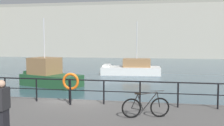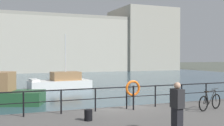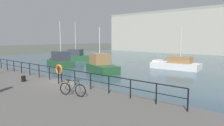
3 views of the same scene
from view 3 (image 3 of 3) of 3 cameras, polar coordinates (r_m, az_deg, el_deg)
ground_plane at (r=16.61m, az=-11.36°, el=-8.25°), size 240.00×240.00×0.00m
water_basin at (r=42.17m, az=23.05°, el=0.43°), size 80.00×60.00×0.01m
moored_green_narrowboat at (r=30.37m, az=17.32°, el=-0.30°), size 6.72×3.27×5.94m
moored_small_launch at (r=26.35m, az=-2.98°, el=-0.54°), size 5.63×3.99×5.71m
moored_harbor_tender at (r=32.49m, az=-14.06°, el=0.64°), size 5.68×3.84×6.77m
moored_cabin_cruiser at (r=41.60m, az=-9.88°, el=1.86°), size 7.37×4.08×7.50m
quay_railing at (r=16.52m, az=-15.40°, el=-2.30°), size 20.66×0.07×1.08m
parked_bicycle at (r=12.16m, az=-10.83°, el=-7.05°), size 1.71×0.57×0.98m
mooring_bollard at (r=17.20m, az=-23.22°, el=-3.99°), size 0.32×0.32×0.44m
life_ring_stand at (r=15.51m, az=-14.42°, el=-1.95°), size 0.75×0.16×1.40m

